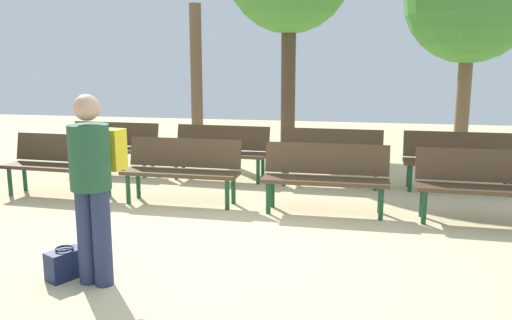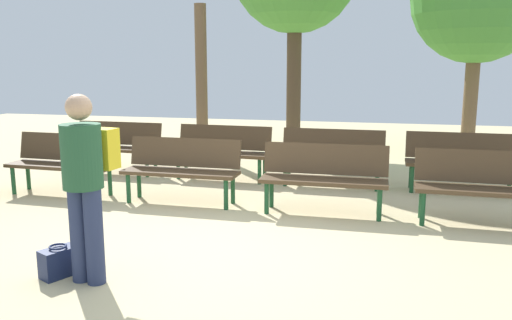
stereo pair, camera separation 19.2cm
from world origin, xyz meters
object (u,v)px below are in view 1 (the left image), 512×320
object	(u,v)px
bench_r1_c2	(331,153)
bench_r1_c3	(459,158)
bench_r0_c2	(325,174)
bench_r1_c0	(112,144)
bench_r0_c1	(182,166)
bench_r1_c1	(220,149)
bench_r0_c0	(61,161)
visitor_with_backpack	(93,178)
bench_r0_c3	(485,182)
handbag	(65,264)
tree_0	(197,80)

from	to	relation	value
bench_r1_c2	bench_r1_c3	bearing A→B (deg)	1.37
bench_r0_c2	bench_r1_c0	size ratio (longest dim) A/B	0.99
bench_r0_c1	bench_r1_c1	world-z (taller)	same
bench_r0_c2	bench_r0_c0	bearing A→B (deg)	178.11
bench_r1_c1	bench_r1_c2	bearing A→B (deg)	0.27
bench_r0_c0	visitor_with_backpack	bearing A→B (deg)	-50.81
visitor_with_backpack	bench_r1_c0	bearing A→B (deg)	-56.55
bench_r0_c0	bench_r1_c2	size ratio (longest dim) A/B	1.01
bench_r1_c1	visitor_with_backpack	distance (m)	4.24
bench_r0_c0	bench_r1_c1	world-z (taller)	same
bench_r0_c1	bench_r1_c0	distance (m)	2.45
bench_r0_c3	visitor_with_backpack	distance (m)	4.49
bench_r0_c1	bench_r0_c2	xyz separation A→B (m)	(1.95, -0.07, 0.00)
bench_r1_c3	visitor_with_backpack	xyz separation A→B (m)	(-3.66, -4.15, 0.43)
bench_r0_c2	handbag	world-z (taller)	bench_r0_c2
bench_r0_c0	handbag	distance (m)	3.21
bench_r0_c3	bench_r1_c2	distance (m)	2.52
bench_r1_c0	bench_r1_c2	size ratio (longest dim) A/B	1.00
bench_r0_c2	visitor_with_backpack	size ratio (longest dim) A/B	0.97
bench_r1_c1	visitor_with_backpack	xyz separation A→B (m)	(0.05, -4.22, 0.43)
bench_r1_c1	visitor_with_backpack	bearing A→B (deg)	-86.49
bench_r0_c0	tree_0	bearing A→B (deg)	79.81
bench_r1_c0	bench_r1_c1	distance (m)	1.97
bench_r0_c0	handbag	size ratio (longest dim) A/B	4.41
bench_r1_c0	bench_r1_c1	bearing A→B (deg)	0.03
bench_r0_c2	bench_r1_c2	xyz separation A→B (m)	(-0.03, 1.54, 0.00)
bench_r0_c2	bench_r0_c3	world-z (taller)	same
bench_r1_c2	bench_r0_c2	bearing A→B (deg)	-87.84
tree_0	bench_r1_c0	bearing A→B (deg)	-110.77
bench_r0_c2	handbag	xyz separation A→B (m)	(-2.12, -2.59, -0.37)
bench_r1_c2	bench_r1_c3	distance (m)	1.90
bench_r1_c3	tree_0	world-z (taller)	tree_0
bench_r0_c1	bench_r0_c3	distance (m)	3.86
bench_r0_c0	bench_r0_c3	distance (m)	5.72
bench_r0_c0	bench_r1_c0	bearing A→B (deg)	92.03
bench_r0_c2	bench_r1_c2	size ratio (longest dim) A/B	1.00
bench_r0_c0	bench_r0_c3	xyz separation A→B (m)	(5.72, -0.19, 0.00)
bench_r0_c2	bench_r1_c0	xyz separation A→B (m)	(-3.80, 1.69, 0.00)
tree_0	visitor_with_backpack	distance (m)	6.63
visitor_with_backpack	bench_r0_c2	bearing A→B (deg)	-116.16
bench_r1_c3	handbag	bearing A→B (deg)	-133.15
bench_r0_c2	bench_r1_c3	size ratio (longest dim) A/B	1.00
tree_0	bench_r0_c0	bearing A→B (deg)	-102.64
bench_r1_c0	bench_r0_c0	bearing A→B (deg)	-88.35
visitor_with_backpack	bench_r0_c0	bearing A→B (deg)	-44.98
tree_0	visitor_with_backpack	xyz separation A→B (m)	(1.18, -6.49, -0.60)
tree_0	handbag	distance (m)	6.68
bench_r1_c3	handbag	xyz separation A→B (m)	(-3.99, -4.14, -0.37)
tree_0	bench_r1_c1	bearing A→B (deg)	-63.56
bench_r0_c0	bench_r0_c1	size ratio (longest dim) A/B	1.01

